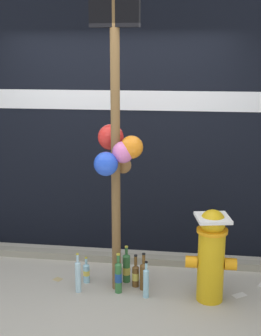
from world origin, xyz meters
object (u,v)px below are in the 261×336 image
object	(u,v)px
memorial_post	(116,129)
bottle_3	(116,270)
bottle_0	(136,275)
bottle_2	(118,276)
bottle_1	(146,282)
bottle_5	(144,275)
bottle_7	(86,272)
fire_hydrant	(211,254)
bottle_4	(78,275)
bottle_6	(126,268)

from	to	relation	value
memorial_post	bottle_3	distance (m)	1.44
bottle_0	bottle_2	size ratio (longest dim) A/B	0.83
memorial_post	bottle_1	size ratio (longest dim) A/B	7.74
bottle_5	bottle_7	distance (m)	0.59
fire_hydrant	bottle_1	size ratio (longest dim) A/B	2.42
bottle_0	fire_hydrant	bearing A→B (deg)	-12.31
bottle_1	bottle_5	world-z (taller)	bottle_5
bottle_2	bottle_7	xyz separation A→B (m)	(-0.35, 0.16, -0.06)
bottle_0	bottle_3	xyz separation A→B (m)	(-0.20, 0.03, 0.02)
bottle_4	bottle_5	xyz separation A→B (m)	(0.62, 0.14, -0.02)
memorial_post	bottle_5	world-z (taller)	memorial_post
bottle_0	bottle_2	xyz separation A→B (m)	(-0.15, -0.14, 0.04)
fire_hydrant	bottle_0	world-z (taller)	fire_hydrant
bottle_1	bottle_6	size ratio (longest dim) A/B	0.95
bottle_1	bottle_4	world-z (taller)	bottle_4
bottle_5	bottle_2	bearing A→B (deg)	-156.86
bottle_0	bottle_4	bearing A→B (deg)	-160.99
bottle_0	bottle_5	distance (m)	0.10
bottle_3	bottle_6	bearing A→B (deg)	31.96
fire_hydrant	bottle_1	xyz separation A→B (m)	(-0.59, -0.04, -0.31)
bottle_0	bottle_7	xyz separation A→B (m)	(-0.50, 0.02, -0.01)
bottle_6	bottle_5	bearing A→B (deg)	-34.58
memorial_post	bottle_2	size ratio (longest dim) A/B	7.02
bottle_7	bottle_6	bearing A→B (deg)	9.97
bottle_3	bottle_4	distance (m)	0.40
bottle_2	bottle_3	xyz separation A→B (m)	(-0.05, 0.17, -0.02)
bottle_1	bottle_3	distance (m)	0.39
fire_hydrant	bottle_1	bearing A→B (deg)	-175.96
memorial_post	bottle_4	xyz separation A→B (m)	(-0.36, -0.13, -1.41)
bottle_5	bottle_7	world-z (taller)	bottle_5
bottle_5	bottle_3	bearing A→B (deg)	165.76
fire_hydrant	bottle_2	world-z (taller)	fire_hydrant
bottle_0	bottle_3	bearing A→B (deg)	172.13
bottle_2	bottle_4	bearing A→B (deg)	-173.95
bottle_4	bottle_7	world-z (taller)	bottle_4
bottle_0	bottle_3	distance (m)	0.20
bottle_1	memorial_post	bearing A→B (deg)	153.70
memorial_post	bottle_5	bearing A→B (deg)	1.60
bottle_0	bottle_2	bearing A→B (deg)	-136.01
bottle_1	bottle_4	xyz separation A→B (m)	(-0.66, 0.01, 0.01)
bottle_4	bottle_5	size ratio (longest dim) A/B	1.06
bottle_2	bottle_5	size ratio (longest dim) A/B	1.07
fire_hydrant	bottle_5	distance (m)	0.72
bottle_1	bottle_7	size ratio (longest dim) A/B	1.35
bottle_0	bottle_1	xyz separation A→B (m)	(0.12, -0.20, 0.03)
bottle_2	bottle_7	distance (m)	0.39
memorial_post	bottle_4	size ratio (longest dim) A/B	7.07
memorial_post	fire_hydrant	world-z (taller)	memorial_post
fire_hydrant	bottle_4	xyz separation A→B (m)	(-1.25, -0.03, -0.29)
bottle_0	bottle_6	bearing A→B (deg)	140.58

